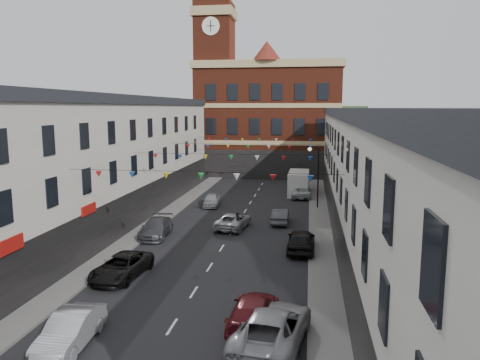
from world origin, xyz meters
The scene contains 21 objects.
ground centered at (0.00, 0.00, 0.00)m, with size 160.00×160.00×0.00m, color black.
pavement_left centered at (-6.90, 2.00, 0.07)m, with size 1.80×64.00×0.15m, color #605E5B.
pavement_right centered at (6.90, 2.00, 0.07)m, with size 1.80×64.00×0.15m, color #605E5B.
terrace_left centered at (-11.78, 1.00, 5.35)m, with size 8.40×56.00×10.70m.
terrace_right centered at (11.78, 1.00, 4.85)m, with size 8.40×56.00×9.70m.
civic_building centered at (0.00, 37.95, 8.14)m, with size 20.60×13.30×18.50m.
clock_tower centered at (-7.50, 35.00, 14.93)m, with size 5.60×5.60×30.00m.
distant_hill centered at (-4.00, 62.00, 5.00)m, with size 40.00×14.00×10.00m, color #264520.
street_lamp centered at (6.55, 14.00, 3.90)m, with size 1.10×0.36×6.00m.
car_left_b centered at (-3.60, -14.30, 0.71)m, with size 1.49×4.29×1.41m, color #9D9EA4.
car_left_c centered at (-4.63, -6.50, 0.67)m, with size 2.21×4.79×1.33m, color black.
car_left_d centered at (-5.50, 2.19, 0.68)m, with size 1.91×4.70×1.36m, color #414249.
car_left_e centered at (-3.60, 13.62, 0.64)m, with size 1.52×3.78×1.29m, color #909498.
car_right_b centered at (4.56, -12.99, 0.80)m, with size 2.66×5.78×1.61m, color #929499.
car_right_c centered at (3.60, -11.40, 0.70)m, with size 1.96×4.81×1.40m, color maroon.
car_right_d centered at (5.50, 0.02, 0.78)m, with size 1.85×4.59×1.56m, color black.
car_right_e centered at (3.60, 7.72, 0.64)m, with size 1.35×3.87×1.28m, color #414348.
car_right_f centered at (5.11, 19.45, 0.64)m, with size 2.11×4.57×1.27m, color silver.
moving_car centered at (-0.08, 5.46, 0.64)m, with size 2.13×4.61×1.28m, color #ACB0B4.
white_van centered at (4.79, 21.59, 1.28)m, with size 2.23×5.79×2.56m, color beige.
pedestrian centered at (0.40, 4.52, 0.77)m, with size 0.56×0.37×1.54m, color black.
Camera 1 is at (5.92, -31.01, 9.71)m, focal length 35.00 mm.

